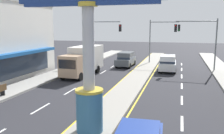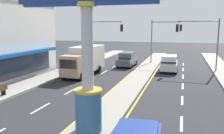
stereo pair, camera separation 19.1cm
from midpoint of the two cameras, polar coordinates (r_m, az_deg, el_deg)
name	(u,v)px [view 1 (the left image)]	position (r m, az deg, el deg)	size (l,w,h in m)	color
median_strip	(133,82)	(22.96, 4.81, -3.58)	(2.27, 52.00, 0.14)	gray
sidewalk_left	(38,81)	(24.50, -17.31, -3.10)	(2.52, 60.00, 0.18)	#9E9B93
lane_markings	(130,86)	(21.68, 4.11, -4.53)	(9.01, 52.00, 0.01)	silver
district_sign	(89,52)	(11.42, -6.05, 3.58)	(7.14, 1.37, 7.86)	#33668C
traffic_light_left_side	(100,34)	(32.75, -3.08, 7.74)	(4.86, 0.46, 6.20)	slate
traffic_light_right_side	(200,35)	(30.40, 20.02, 7.05)	(4.86, 0.46, 6.20)	slate
traffic_light_median_far	(161,34)	(34.84, 11.28, 7.59)	(4.20, 0.46, 6.20)	slate
box_truck_near_right_lane	(83,60)	(26.55, -6.99, 1.73)	(2.52, 7.00, 3.12)	tan
suv_far_right_lane	(168,63)	(29.44, 12.86, 0.93)	(2.05, 4.64, 1.90)	white
suv_mid_left_lane	(126,59)	(32.24, 3.14, 1.89)	(2.05, 4.64, 1.90)	#4C5156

